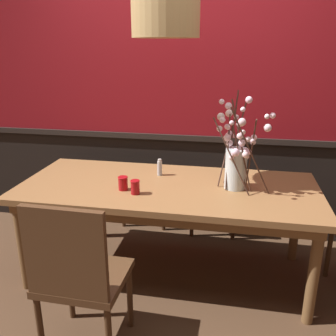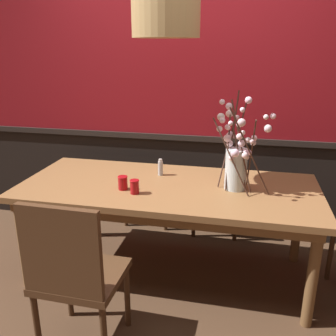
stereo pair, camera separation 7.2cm
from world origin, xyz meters
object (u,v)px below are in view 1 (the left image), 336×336
dining_table (168,195)px  condiment_bottle (160,168)px  chair_near_side_left (78,273)px  candle_holder_nearer_edge (123,183)px  pendant_lamp (166,13)px  chair_far_side_right (215,174)px  chair_far_side_left (148,170)px  vase_with_blossoms (236,160)px  candle_holder_nearer_center (135,187)px

dining_table → condiment_bottle: size_ratio=16.44×
chair_near_side_left → candle_holder_nearer_edge: bearing=87.0°
pendant_lamp → condiment_bottle: bearing=117.8°
chair_far_side_right → pendant_lamp: 1.61m
chair_far_side_left → chair_near_side_left: (0.04, -1.79, 0.02)m
candle_holder_nearer_edge → condiment_bottle: condiment_bottle is taller
candle_holder_nearer_edge → chair_far_side_right: bearing=59.9°
candle_holder_nearer_edge → condiment_bottle: (0.19, 0.35, 0.01)m
dining_table → condiment_bottle: (-0.10, 0.20, 0.14)m
candle_holder_nearer_edge → condiment_bottle: size_ratio=0.74×
candle_holder_nearer_edge → vase_with_blossoms: bearing=12.9°
chair_far_side_right → candle_holder_nearer_edge: chair_far_side_right is taller
candle_holder_nearer_edge → condiment_bottle: 0.40m
candle_holder_nearer_center → pendant_lamp: size_ratio=0.08×
condiment_bottle → chair_far_side_right: bearing=59.1°
condiment_bottle → pendant_lamp: (0.08, -0.15, 1.10)m
chair_far_side_left → candle_holder_nearer_edge: chair_far_side_left is taller
vase_with_blossoms → candle_holder_nearer_center: vase_with_blossoms is taller
chair_far_side_left → candle_holder_nearer_center: size_ratio=9.37×
vase_with_blossoms → pendant_lamp: pendant_lamp is taller
chair_far_side_right → condiment_bottle: bearing=-120.9°
chair_near_side_left → pendant_lamp: (0.30, 0.93, 1.35)m
chair_far_side_left → candle_holder_nearer_edge: (0.08, -1.06, 0.26)m
chair_far_side_right → candle_holder_nearer_center: bearing=-114.3°
vase_with_blossoms → pendant_lamp: bearing=177.2°
chair_far_side_left → vase_with_blossoms: 1.30m
candle_holder_nearer_center → pendant_lamp: 1.15m
dining_table → pendant_lamp: 1.24m
pendant_lamp → chair_far_side_right: bearing=68.5°
dining_table → chair_far_side_right: size_ratio=2.25×
chair_far_side_left → candle_holder_nearer_center: 1.16m
chair_far_side_left → pendant_lamp: size_ratio=0.78×
pendant_lamp → dining_table: bearing=-63.1°
vase_with_blossoms → candle_holder_nearer_edge: (-0.77, -0.18, -0.16)m
candle_holder_nearer_center → condiment_bottle: 0.41m
chair_near_side_left → pendant_lamp: pendant_lamp is taller
vase_with_blossoms → pendant_lamp: 1.07m
chair_far_side_left → vase_with_blossoms: (0.85, -0.88, 0.43)m
chair_far_side_left → vase_with_blossoms: size_ratio=1.37×
chair_far_side_right → dining_table: bearing=-108.9°
dining_table → chair_far_side_right: bearing=71.1°
dining_table → vase_with_blossoms: size_ratio=3.20×
condiment_bottle → candle_holder_nearer_center: bearing=-101.9°
chair_far_side_right → chair_near_side_left: chair_near_side_left is taller
chair_far_side_left → pendant_lamp: 1.66m
vase_with_blossoms → candle_holder_nearer_center: bearing=-160.8°
vase_with_blossoms → candle_holder_nearer_center: 0.72m
vase_with_blossoms → candle_holder_nearer_edge: vase_with_blossoms is taller
condiment_bottle → pendant_lamp: 1.11m
chair_far_side_left → pendant_lamp: pendant_lamp is taller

